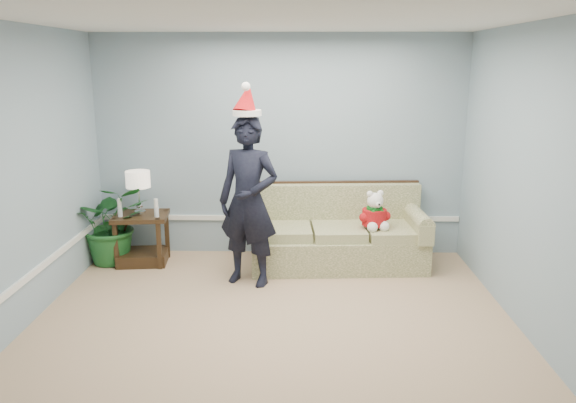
% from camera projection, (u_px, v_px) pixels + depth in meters
% --- Properties ---
extents(room_shell, '(4.54, 5.04, 2.74)m').
position_uv_depth(room_shell, '(269.00, 193.00, 4.43)').
color(room_shell, tan).
rests_on(room_shell, ground).
extents(wainscot_trim, '(4.49, 4.99, 0.06)m').
position_uv_depth(wainscot_trim, '(163.00, 251.00, 5.82)').
color(wainscot_trim, white).
rests_on(wainscot_trim, room_shell).
extents(sofa, '(2.06, 0.97, 0.94)m').
position_uv_depth(sofa, '(338.00, 237.00, 6.68)').
color(sofa, '#4E5D2C').
rests_on(sofa, room_shell).
extents(side_table, '(0.68, 0.59, 0.61)m').
position_uv_depth(side_table, '(143.00, 244.00, 6.73)').
color(side_table, '#372514').
rests_on(side_table, room_shell).
extents(table_lamp, '(0.29, 0.29, 0.51)m').
position_uv_depth(table_lamp, '(138.00, 181.00, 6.61)').
color(table_lamp, silver).
rests_on(table_lamp, side_table).
extents(candle_pair, '(0.48, 0.05, 0.21)m').
position_uv_depth(candle_pair, '(138.00, 208.00, 6.51)').
color(candle_pair, silver).
rests_on(candle_pair, side_table).
extents(houseplant, '(1.04, 0.95, 0.97)m').
position_uv_depth(houseplant, '(112.00, 223.00, 6.70)').
color(houseplant, '#1D5C25').
rests_on(houseplant, room_shell).
extents(man, '(0.78, 0.64, 1.83)m').
position_uv_depth(man, '(249.00, 201.00, 5.96)').
color(man, black).
rests_on(man, room_shell).
extents(santa_hat, '(0.41, 0.43, 0.35)m').
position_uv_depth(santa_hat, '(247.00, 101.00, 5.73)').
color(santa_hat, white).
rests_on(santa_hat, man).
extents(teddy_bear, '(0.34, 0.35, 0.45)m').
position_uv_depth(teddy_bear, '(374.00, 215.00, 6.42)').
color(teddy_bear, white).
rests_on(teddy_bear, sofa).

